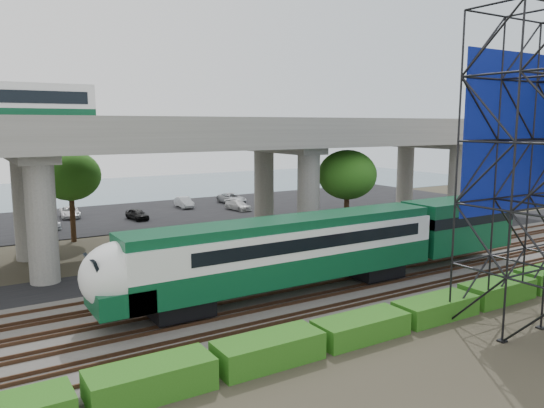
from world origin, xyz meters
TOP-DOWN VIEW (x-y plane):
  - ground at (0.00, 0.00)m, footprint 140.00×140.00m
  - ballast_bed at (0.00, 2.00)m, footprint 90.00×12.00m
  - service_road at (0.00, 10.50)m, footprint 90.00×5.00m
  - parking_lot at (0.00, 34.00)m, footprint 90.00×18.00m
  - harbor_water at (0.00, 56.00)m, footprint 140.00×40.00m
  - rail_tracks at (0.00, 2.00)m, footprint 90.00×9.52m
  - commuter_train at (3.31, 2.00)m, footprint 29.30×3.06m
  - overpass at (-0.87, 16.00)m, footprint 80.00×12.00m
  - hedge_strip at (1.01, -4.30)m, footprint 34.60×1.80m
  - trees at (-4.67, 16.17)m, footprint 40.94×16.94m
  - parked_cars at (0.82, 33.70)m, footprint 36.54×9.65m

SIDE VIEW (x-z plane):
  - ground at x=0.00m, z-range 0.00..0.00m
  - harbor_water at x=0.00m, z-range 0.00..0.03m
  - service_road at x=0.00m, z-range 0.00..0.08m
  - parking_lot at x=0.00m, z-range 0.00..0.08m
  - ballast_bed at x=0.00m, z-range 0.00..0.20m
  - rail_tracks at x=0.00m, z-range 0.20..0.36m
  - hedge_strip at x=1.01m, z-range -0.04..1.16m
  - parked_cars at x=0.82m, z-range 0.04..1.31m
  - commuter_train at x=3.31m, z-range 0.73..5.03m
  - trees at x=-4.67m, z-range 1.73..9.42m
  - overpass at x=-0.87m, z-range 2.01..14.41m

